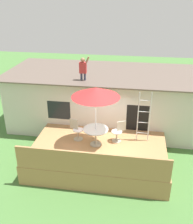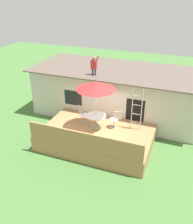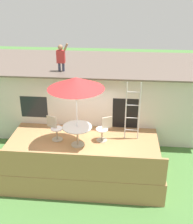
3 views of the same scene
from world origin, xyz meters
name	(u,v)px [view 1 (image 1 of 3)]	position (x,y,z in m)	size (l,w,h in m)	color
ground_plane	(99,162)	(0.00, 0.00, 0.00)	(40.00, 40.00, 0.00)	#477538
house	(109,99)	(0.00, 3.60, 1.46)	(10.50, 4.50, 2.90)	beige
deck	(99,154)	(0.00, 0.00, 0.40)	(5.55, 3.81, 0.80)	#A87A4C
deck_railing	(91,164)	(0.00, -1.85, 1.25)	(5.45, 0.08, 0.90)	#A87A4C
patio_table	(96,132)	(-0.14, 0.09, 1.39)	(1.04, 1.04, 0.74)	#A59E8C
patio_umbrella	(96,92)	(-0.14, 0.09, 3.15)	(1.90, 1.90, 2.54)	silver
step_ladder	(144,117)	(1.77, 0.76, 1.90)	(0.52, 0.04, 2.20)	silver
person_figure	(83,67)	(-1.05, 2.17, 3.51)	(0.47, 0.20, 1.11)	#33384C
patio_chair_left	(77,130)	(-1.03, 0.42, 1.26)	(0.60, 0.44, 0.92)	#A59E8C
patio_chair_right	(118,132)	(0.76, 0.53, 1.26)	(0.59, 0.44, 0.92)	#A59E8C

